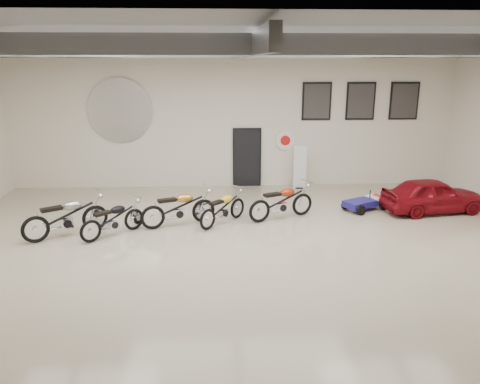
{
  "coord_description": "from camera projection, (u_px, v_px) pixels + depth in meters",
  "views": [
    {
      "loc": [
        -0.62,
        -10.89,
        4.51
      ],
      "look_at": [
        0.0,
        1.2,
        1.1
      ],
      "focal_mm": 35.0,
      "sensor_mm": 36.0,
      "label": 1
    }
  ],
  "objects": [
    {
      "name": "floor",
      "position": [
        242.0,
        247.0,
        11.72
      ],
      "size": [
        16.0,
        12.0,
        0.01
      ],
      "primitive_type": "cube",
      "color": "tan",
      "rests_on": "ground"
    },
    {
      "name": "ceiling",
      "position": [
        243.0,
        38.0,
        10.36
      ],
      "size": [
        16.0,
        12.0,
        0.01
      ],
      "primitive_type": "cube",
      "color": "gray",
      "rests_on": "back_wall"
    },
    {
      "name": "back_wall",
      "position": [
        233.0,
        118.0,
        16.81
      ],
      "size": [
        16.0,
        0.02,
        5.0
      ],
      "primitive_type": "cube",
      "color": "beige",
      "rests_on": "floor"
    },
    {
      "name": "ceiling_beams",
      "position": [
        243.0,
        49.0,
        10.43
      ],
      "size": [
        15.8,
        11.8,
        0.32
      ],
      "primitive_type": null,
      "color": "#54565B",
      "rests_on": "ceiling"
    },
    {
      "name": "door",
      "position": [
        247.0,
        158.0,
        17.18
      ],
      "size": [
        0.92,
        0.08,
        2.1
      ],
      "primitive_type": "cube",
      "color": "black",
      "rests_on": "back_wall"
    },
    {
      "name": "logo_plaque",
      "position": [
        120.0,
        111.0,
        16.48
      ],
      "size": [
        2.3,
        0.06,
        1.16
      ],
      "primitive_type": null,
      "color": "silver",
      "rests_on": "back_wall"
    },
    {
      "name": "poster_left",
      "position": [
        317.0,
        101.0,
        16.75
      ],
      "size": [
        1.05,
        0.08,
        1.35
      ],
      "primitive_type": null,
      "color": "black",
      "rests_on": "back_wall"
    },
    {
      "name": "poster_mid",
      "position": [
        361.0,
        101.0,
        16.83
      ],
      "size": [
        1.05,
        0.08,
        1.35
      ],
      "primitive_type": null,
      "color": "black",
      "rests_on": "back_wall"
    },
    {
      "name": "poster_right",
      "position": [
        404.0,
        101.0,
        16.91
      ],
      "size": [
        1.05,
        0.08,
        1.35
      ],
      "primitive_type": null,
      "color": "black",
      "rests_on": "back_wall"
    },
    {
      "name": "oil_sign",
      "position": [
        285.0,
        140.0,
        17.07
      ],
      "size": [
        0.72,
        0.1,
        0.72
      ],
      "primitive_type": null,
      "color": "white",
      "rests_on": "back_wall"
    },
    {
      "name": "banner_stand",
      "position": [
        300.0,
        166.0,
        16.9
      ],
      "size": [
        0.47,
        0.23,
        1.68
      ],
      "primitive_type": null,
      "rotation": [
        0.0,
        0.0,
        -0.11
      ],
      "color": "white",
      "rests_on": "floor"
    },
    {
      "name": "motorcycle_silver",
      "position": [
        66.0,
        216.0,
        12.29
      ],
      "size": [
        2.22,
        1.77,
        1.15
      ],
      "primitive_type": null,
      "rotation": [
        0.0,
        0.0,
        0.57
      ],
      "color": "silver",
      "rests_on": "floor"
    },
    {
      "name": "motorcycle_black",
      "position": [
        113.0,
        219.0,
        12.35
      ],
      "size": [
        1.75,
        1.69,
        0.97
      ],
      "primitive_type": null,
      "rotation": [
        0.0,
        0.0,
        0.75
      ],
      "color": "silver",
      "rests_on": "floor"
    },
    {
      "name": "motorcycle_gold",
      "position": [
        178.0,
        207.0,
        13.1
      ],
      "size": [
        2.21,
        1.38,
        1.1
      ],
      "primitive_type": null,
      "rotation": [
        0.0,
        0.0,
        0.37
      ],
      "color": "silver",
      "rests_on": "floor"
    },
    {
      "name": "motorcycle_yellow",
      "position": [
        223.0,
        207.0,
        13.28
      ],
      "size": [
        1.66,
        1.77,
        0.97
      ],
      "primitive_type": null,
      "rotation": [
        0.0,
        0.0,
        0.85
      ],
      "color": "silver",
      "rests_on": "floor"
    },
    {
      "name": "motorcycle_red",
      "position": [
        281.0,
        201.0,
        13.68
      ],
      "size": [
        2.17,
        1.44,
        1.09
      ],
      "primitive_type": null,
      "rotation": [
        0.0,
        0.0,
        0.42
      ],
      "color": "silver",
      "rests_on": "floor"
    },
    {
      "name": "go_kart",
      "position": [
        368.0,
        199.0,
        14.65
      ],
      "size": [
        1.87,
        1.49,
        0.62
      ],
      "primitive_type": null,
      "rotation": [
        0.0,
        0.0,
        0.49
      ],
      "color": "navy",
      "rests_on": "floor"
    },
    {
      "name": "vintage_car",
      "position": [
        433.0,
        195.0,
        14.32
      ],
      "size": [
        1.68,
        3.26,
        1.06
      ],
      "primitive_type": "imported",
      "rotation": [
        0.0,
        0.0,
        1.71
      ],
      "color": "maroon",
      "rests_on": "floor"
    }
  ]
}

